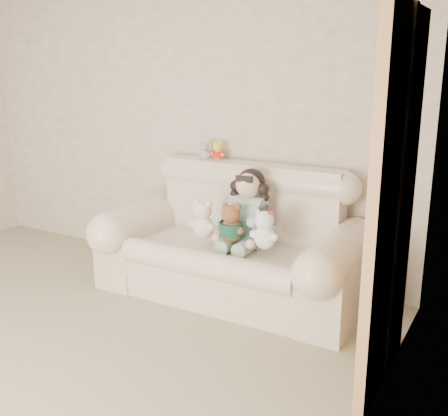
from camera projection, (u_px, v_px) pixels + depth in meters
wall_back at (174, 123)px, 4.85m from camera, size 4.50×0.00×4.50m
wall_right at (305, 226)px, 1.67m from camera, size 0.00×5.00×5.00m
sofa at (230, 234)px, 4.21m from camera, size 2.10×0.95×1.03m
door_panel at (393, 206)px, 2.92m from camera, size 0.06×0.90×2.10m
seated_child at (249, 207)px, 4.16m from camera, size 0.43×0.50×0.62m
brown_teddy at (231, 219)px, 4.02m from camera, size 0.27×0.24×0.36m
white_cat at (265, 226)px, 3.88m from camera, size 0.26×0.23×0.35m
cream_teddy at (203, 216)px, 4.12m from camera, size 0.26×0.22×0.36m
yellow_mini_bear at (218, 149)px, 4.54m from camera, size 0.16×0.14×0.20m
grey_mini_plush at (205, 149)px, 4.59m from camera, size 0.13×0.11×0.19m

